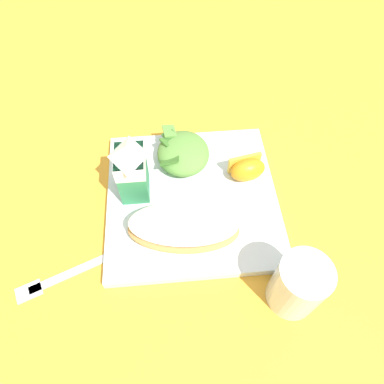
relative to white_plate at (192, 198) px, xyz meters
The scene contains 8 objects.
ground 0.01m from the white_plate, ahead, with size 3.00×3.00×0.00m, color gold.
white_plate is the anchor object (origin of this frame).
cheesy_pizza_bread 0.08m from the white_plate, 164.72° to the left, with size 0.10×0.18×0.04m.
green_salad_pile 0.08m from the white_plate, ahead, with size 0.11×0.09×0.04m.
milk_carton 0.12m from the white_plate, 78.31° to the left, with size 0.06×0.05×0.11m.
orange_wedge_front 0.10m from the white_plate, 71.83° to the right, with size 0.05×0.07×0.04m.
metal_fork 0.22m from the white_plate, 120.46° to the left, with size 0.09×0.18×0.01m.
drinking_clear_cup 0.22m from the white_plate, 144.18° to the right, with size 0.07×0.07×0.10m, color silver.
Camera 1 is at (-0.31, 0.03, 0.49)m, focal length 32.13 mm.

